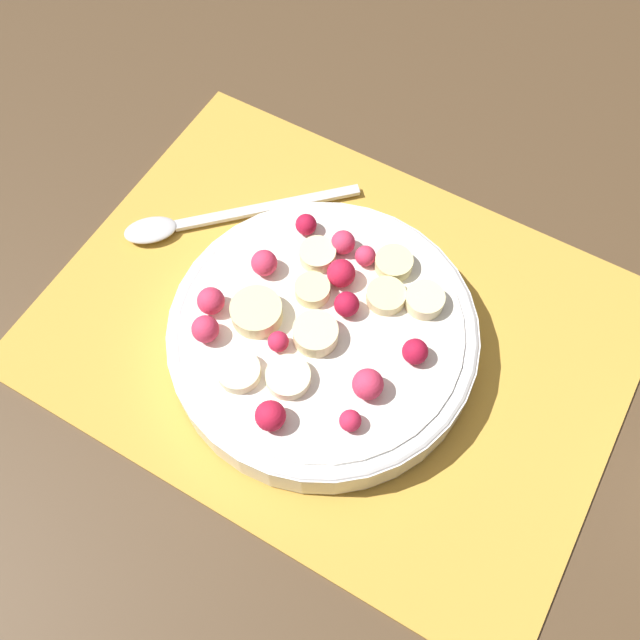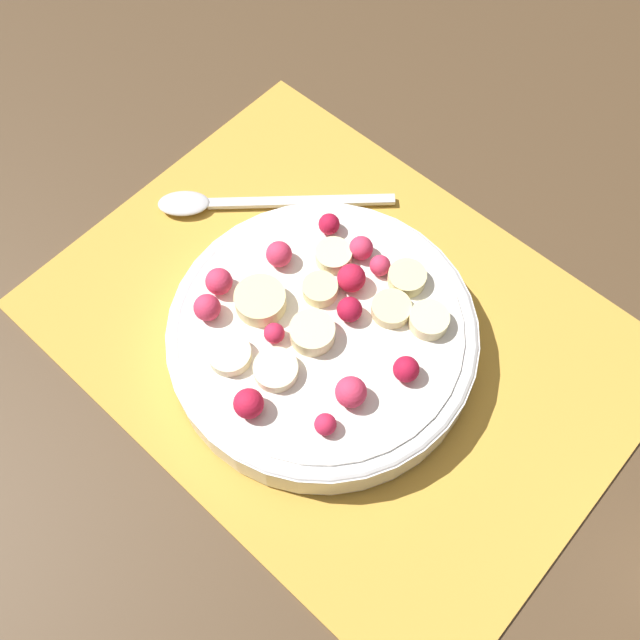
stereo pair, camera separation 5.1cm
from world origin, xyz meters
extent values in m
plane|color=#4C3823|center=(0.00, 0.00, 0.00)|extent=(3.00, 3.00, 0.00)
cube|color=gold|center=(0.00, 0.00, 0.00)|extent=(0.44, 0.33, 0.01)
cylinder|color=white|center=(0.00, 0.02, 0.02)|extent=(0.23, 0.23, 0.03)
torus|color=white|center=(0.00, 0.02, 0.03)|extent=(0.23, 0.23, 0.01)
cylinder|color=white|center=(0.00, 0.02, 0.04)|extent=(0.20, 0.20, 0.00)
cylinder|color=beige|center=(0.02, 0.00, 0.04)|extent=(0.03, 0.03, 0.01)
cylinder|color=#F4EAB7|center=(0.03, 0.08, 0.04)|extent=(0.03, 0.03, 0.01)
cylinder|color=beige|center=(0.00, 0.03, 0.05)|extent=(0.05, 0.05, 0.01)
cylinder|color=#F4EAB7|center=(0.00, 0.07, 0.04)|extent=(0.04, 0.04, 0.01)
cylinder|color=beige|center=(0.05, 0.04, 0.05)|extent=(0.05, 0.05, 0.01)
cylinder|color=beige|center=(-0.03, -0.02, 0.04)|extent=(0.03, 0.03, 0.01)
cylinder|color=beige|center=(-0.02, -0.05, 0.04)|extent=(0.03, 0.03, 0.01)
cylinder|color=beige|center=(0.03, -0.03, 0.04)|extent=(0.04, 0.04, 0.01)
cylinder|color=beige|center=(-0.05, -0.03, 0.04)|extent=(0.04, 0.04, 0.01)
sphere|color=red|center=(0.01, -0.02, 0.05)|extent=(0.02, 0.02, 0.02)
sphere|color=#B21433|center=(-0.01, 0.00, 0.05)|extent=(0.02, 0.02, 0.02)
sphere|color=#DB3356|center=(0.06, 0.00, 0.05)|extent=(0.02, 0.02, 0.02)
sphere|color=#DB3356|center=(0.07, 0.07, 0.05)|extent=(0.02, 0.02, 0.02)
sphere|color=red|center=(-0.01, 0.10, 0.05)|extent=(0.02, 0.02, 0.02)
sphere|color=#B21433|center=(-0.07, 0.01, 0.05)|extent=(0.02, 0.02, 0.02)
sphere|color=#D12347|center=(0.02, 0.05, 0.05)|extent=(0.02, 0.02, 0.02)
sphere|color=#DB3356|center=(0.08, 0.05, 0.05)|extent=(0.02, 0.02, 0.02)
sphere|color=#DB3356|center=(0.02, -0.05, 0.05)|extent=(0.02, 0.02, 0.02)
sphere|color=#DB3356|center=(-0.05, 0.05, 0.05)|extent=(0.02, 0.02, 0.02)
sphere|color=#D12347|center=(-0.05, 0.08, 0.05)|extent=(0.02, 0.02, 0.02)
sphere|color=#DB3356|center=(0.00, -0.04, 0.05)|extent=(0.02, 0.02, 0.02)
sphere|color=#B21433|center=(0.05, -0.05, 0.05)|extent=(0.02, 0.02, 0.02)
cube|color=silver|center=(0.10, -0.07, 0.01)|extent=(0.12, 0.12, 0.00)
ellipsoid|color=silver|center=(0.18, 0.00, 0.01)|extent=(0.05, 0.05, 0.01)
camera|label=1|loc=(-0.12, 0.23, 0.49)|focal=40.00mm
camera|label=2|loc=(-0.16, 0.20, 0.49)|focal=40.00mm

